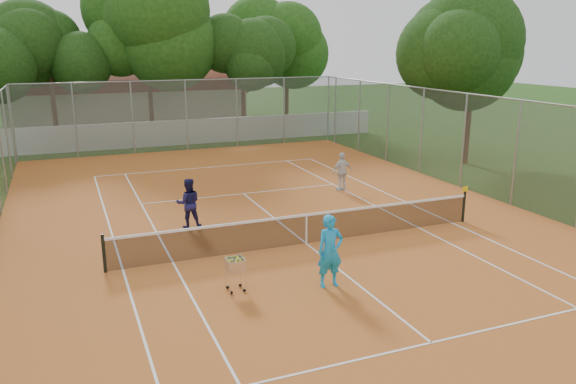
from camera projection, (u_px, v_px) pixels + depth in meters
name	position (u px, v px, depth m)	size (l,w,h in m)	color
ground	(306.00, 244.00, 17.32)	(120.00, 120.00, 0.00)	#1B3C10
court_pad	(306.00, 244.00, 17.31)	(18.00, 34.00, 0.02)	#B76123
court_lines	(306.00, 243.00, 17.31)	(10.98, 23.78, 0.01)	white
tennis_net	(306.00, 229.00, 17.18)	(11.88, 0.10, 0.98)	black
perimeter_fence	(307.00, 181.00, 16.80)	(18.00, 34.00, 4.00)	slate
boundary_wall	(180.00, 132.00, 34.15)	(26.00, 0.30, 1.50)	silver
clubhouse	(126.00, 96.00, 42.01)	(16.40, 9.00, 4.40)	beige
tropical_trees	(168.00, 59.00, 35.74)	(29.00, 19.00, 10.00)	black
player_near	(330.00, 251.00, 14.07)	(0.68, 0.45, 1.88)	#1994D5
player_far_left	(189.00, 203.00, 18.65)	(0.82, 0.64, 1.68)	#191848
player_far_right	(342.00, 172.00, 23.34)	(0.95, 0.40, 1.62)	silver
ball_hopper	(235.00, 273.00, 13.90)	(0.45, 0.45, 0.93)	silver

